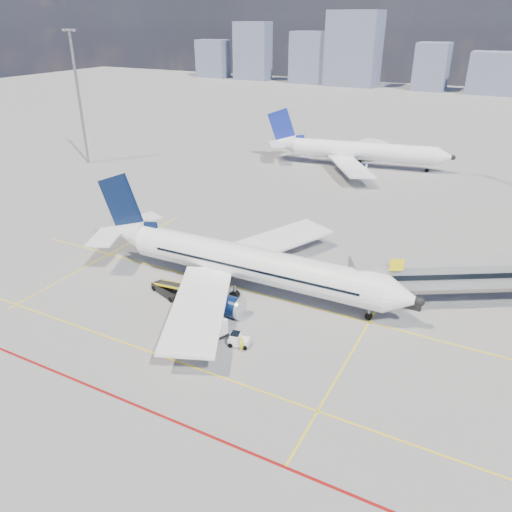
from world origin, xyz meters
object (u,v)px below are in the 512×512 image
(main_aircraft, at_px, (240,262))
(baggage_tug, at_px, (238,340))
(second_aircraft, at_px, (355,151))
(belt_loader, at_px, (168,289))
(ramp_worker, at_px, (242,344))
(cargo_dolly, at_px, (211,323))

(main_aircraft, height_order, baggage_tug, main_aircraft)
(second_aircraft, distance_m, belt_loader, 59.50)
(belt_loader, bearing_deg, baggage_tug, -2.70)
(second_aircraft, height_order, baggage_tug, second_aircraft)
(second_aircraft, bearing_deg, belt_loader, -102.39)
(main_aircraft, distance_m, baggage_tug, 11.28)
(baggage_tug, relative_size, belt_loader, 0.34)
(main_aircraft, distance_m, second_aircraft, 54.52)
(second_aircraft, height_order, belt_loader, second_aircraft)
(main_aircraft, height_order, ramp_worker, main_aircraft)
(cargo_dolly, distance_m, ramp_worker, 4.27)
(second_aircraft, bearing_deg, main_aircraft, -96.16)
(cargo_dolly, height_order, ramp_worker, cargo_dolly)
(main_aircraft, relative_size, belt_loader, 6.30)
(ramp_worker, bearing_deg, belt_loader, 80.51)
(baggage_tug, xyz_separation_m, cargo_dolly, (-3.30, 0.68, 0.43))
(cargo_dolly, relative_size, ramp_worker, 2.49)
(baggage_tug, bearing_deg, second_aircraft, 85.31)
(belt_loader, relative_size, ramp_worker, 3.97)
(baggage_tug, height_order, ramp_worker, ramp_worker)
(second_aircraft, xyz_separation_m, cargo_dolly, (5.95, -63.34, -2.16))
(baggage_tug, xyz_separation_m, ramp_worker, (0.75, -0.64, 0.15))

